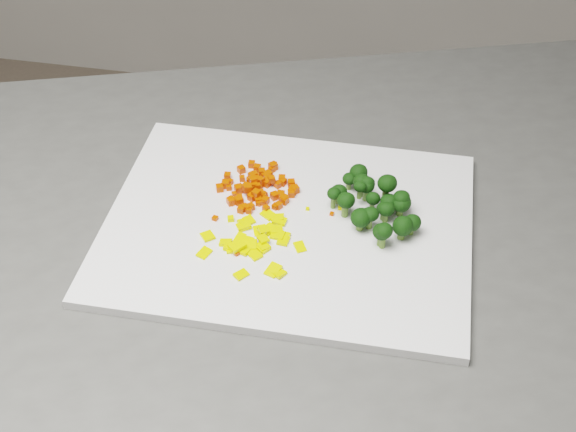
% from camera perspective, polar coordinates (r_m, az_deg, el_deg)
% --- Properties ---
extents(cutting_board, '(0.44, 0.34, 0.01)m').
position_cam_1_polar(cutting_board, '(0.96, -0.00, -0.70)').
color(cutting_board, white).
rests_on(cutting_board, counter_block).
extents(carrot_pile, '(0.10, 0.10, 0.03)m').
position_cam_1_polar(carrot_pile, '(1.00, -2.18, 2.49)').
color(carrot_pile, red).
rests_on(carrot_pile, cutting_board).
extents(pepper_pile, '(0.11, 0.11, 0.02)m').
position_cam_1_polar(pepper_pile, '(0.92, -2.60, -1.82)').
color(pepper_pile, yellow).
rests_on(pepper_pile, cutting_board).
extents(broccoli_pile, '(0.12, 0.12, 0.05)m').
position_cam_1_polar(broccoli_pile, '(0.96, 6.34, 1.36)').
color(broccoli_pile, black).
rests_on(broccoli_pile, cutting_board).
extents(carrot_cube_0, '(0.01, 0.01, 0.01)m').
position_cam_1_polar(carrot_cube_0, '(1.02, -1.47, 2.92)').
color(carrot_cube_0, red).
rests_on(carrot_cube_0, carrot_pile).
extents(carrot_cube_1, '(0.01, 0.01, 0.01)m').
position_cam_1_polar(carrot_cube_1, '(0.98, -1.62, 1.11)').
color(carrot_cube_1, red).
rests_on(carrot_cube_1, carrot_pile).
extents(carrot_cube_2, '(0.01, 0.01, 0.01)m').
position_cam_1_polar(carrot_cube_2, '(1.01, -0.39, 2.44)').
color(carrot_cube_2, red).
rests_on(carrot_cube_2, carrot_pile).
extents(carrot_cube_3, '(0.01, 0.01, 0.01)m').
position_cam_1_polar(carrot_cube_3, '(0.99, -2.58, 1.36)').
color(carrot_cube_3, red).
rests_on(carrot_cube_3, carrot_pile).
extents(carrot_cube_4, '(0.01, 0.01, 0.01)m').
position_cam_1_polar(carrot_cube_4, '(0.99, -3.46, 1.33)').
color(carrot_cube_4, red).
rests_on(carrot_cube_4, carrot_pile).
extents(carrot_cube_5, '(0.01, 0.01, 0.01)m').
position_cam_1_polar(carrot_cube_5, '(0.99, -2.87, 2.00)').
color(carrot_cube_5, red).
rests_on(carrot_cube_5, carrot_pile).
extents(carrot_cube_6, '(0.01, 0.01, 0.01)m').
position_cam_1_polar(carrot_cube_6, '(0.99, -0.54, 1.51)').
color(carrot_cube_6, red).
rests_on(carrot_cube_6, carrot_pile).
extents(carrot_cube_7, '(0.01, 0.01, 0.01)m').
position_cam_1_polar(carrot_cube_7, '(1.00, -2.20, 1.99)').
color(carrot_cube_7, red).
rests_on(carrot_cube_7, carrot_pile).
extents(carrot_cube_8, '(0.01, 0.01, 0.01)m').
position_cam_1_polar(carrot_cube_8, '(1.01, -2.14, 2.54)').
color(carrot_cube_8, red).
rests_on(carrot_cube_8, carrot_pile).
extents(carrot_cube_9, '(0.01, 0.01, 0.01)m').
position_cam_1_polar(carrot_cube_9, '(0.99, -2.98, 2.08)').
color(carrot_cube_9, red).
rests_on(carrot_cube_9, carrot_pile).
extents(carrot_cube_10, '(0.01, 0.01, 0.01)m').
position_cam_1_polar(carrot_cube_10, '(0.98, -0.30, 1.23)').
color(carrot_cube_10, red).
rests_on(carrot_cube_10, carrot_pile).
extents(carrot_cube_11, '(0.01, 0.01, 0.01)m').
position_cam_1_polar(carrot_cube_11, '(0.98, -2.28, 1.60)').
color(carrot_cube_11, red).
rests_on(carrot_cube_11, carrot_pile).
extents(carrot_cube_12, '(0.01, 0.01, 0.01)m').
position_cam_1_polar(carrot_cube_12, '(1.00, -1.06, 2.51)').
color(carrot_cube_12, red).
rests_on(carrot_cube_12, carrot_pile).
extents(carrot_cube_13, '(0.01, 0.01, 0.01)m').
position_cam_1_polar(carrot_cube_13, '(0.98, -4.08, 1.03)').
color(carrot_cube_13, red).
rests_on(carrot_cube_13, carrot_pile).
extents(carrot_cube_14, '(0.01, 0.01, 0.01)m').
position_cam_1_polar(carrot_cube_14, '(0.99, -0.97, 1.44)').
color(carrot_cube_14, red).
rests_on(carrot_cube_14, carrot_pile).
extents(carrot_cube_15, '(0.01, 0.01, 0.01)m').
position_cam_1_polar(carrot_cube_15, '(1.01, -0.44, 2.66)').
color(carrot_cube_15, red).
rests_on(carrot_cube_15, carrot_pile).
extents(carrot_cube_16, '(0.01, 0.01, 0.01)m').
position_cam_1_polar(carrot_cube_16, '(1.00, -4.23, 2.05)').
color(carrot_cube_16, red).
rests_on(carrot_cube_16, carrot_pile).
extents(carrot_cube_17, '(0.01, 0.01, 0.01)m').
position_cam_1_polar(carrot_cube_17, '(0.98, -2.11, 0.91)').
color(carrot_cube_17, red).
rests_on(carrot_cube_17, carrot_pile).
extents(carrot_cube_18, '(0.01, 0.01, 0.01)m').
position_cam_1_polar(carrot_cube_18, '(1.02, -4.32, 2.86)').
color(carrot_cube_18, red).
rests_on(carrot_cube_18, carrot_pile).
extents(carrot_cube_19, '(0.01, 0.01, 0.01)m').
position_cam_1_polar(carrot_cube_19, '(1.00, -2.05, 2.56)').
color(carrot_cube_19, red).
rests_on(carrot_cube_19, carrot_pile).
extents(carrot_cube_20, '(0.01, 0.01, 0.01)m').
position_cam_1_polar(carrot_cube_20, '(1.02, -1.66, 2.86)').
color(carrot_cube_20, red).
rests_on(carrot_cube_20, carrot_pile).
extents(carrot_cube_21, '(0.01, 0.01, 0.01)m').
position_cam_1_polar(carrot_cube_21, '(1.00, -2.78, 2.57)').
color(carrot_cube_21, red).
rests_on(carrot_cube_21, carrot_pile).
extents(carrot_cube_22, '(0.01, 0.01, 0.01)m').
position_cam_1_polar(carrot_cube_22, '(1.01, 0.29, 2.20)').
color(carrot_cube_22, red).
rests_on(carrot_cube_22, carrot_pile).
extents(carrot_cube_23, '(0.01, 0.01, 0.01)m').
position_cam_1_polar(carrot_cube_23, '(0.98, -3.51, 1.11)').
color(carrot_cube_23, red).
rests_on(carrot_cube_23, carrot_pile).
extents(carrot_cube_24, '(0.01, 0.01, 0.01)m').
position_cam_1_polar(carrot_cube_24, '(1.02, -2.43, 2.94)').
color(carrot_cube_24, red).
rests_on(carrot_cube_24, carrot_pile).
extents(carrot_cube_25, '(0.01, 0.01, 0.01)m').
position_cam_1_polar(carrot_cube_25, '(1.00, 0.49, 1.91)').
color(carrot_cube_25, red).
rests_on(carrot_cube_25, carrot_pile).
extents(carrot_cube_26, '(0.01, 0.01, 0.01)m').
position_cam_1_polar(carrot_cube_26, '(1.02, -1.87, 3.14)').
color(carrot_cube_26, red).
rests_on(carrot_cube_26, carrot_pile).
extents(carrot_cube_27, '(0.01, 0.01, 0.01)m').
position_cam_1_polar(carrot_cube_27, '(1.00, -2.50, 2.55)').
color(carrot_cube_27, red).
rests_on(carrot_cube_27, carrot_pile).
extents(carrot_cube_28, '(0.01, 0.01, 0.01)m').
position_cam_1_polar(carrot_cube_28, '(0.98, -3.92, 1.06)').
color(carrot_cube_28, red).
rests_on(carrot_cube_28, carrot_pile).
extents(carrot_cube_29, '(0.01, 0.01, 0.01)m').
position_cam_1_polar(carrot_cube_29, '(0.98, -2.12, 1.12)').
color(carrot_cube_29, red).
rests_on(carrot_cube_29, carrot_pile).
extents(carrot_cube_30, '(0.01, 0.01, 0.01)m').
position_cam_1_polar(carrot_cube_30, '(1.00, -2.41, 2.21)').
color(carrot_cube_30, red).
rests_on(carrot_cube_30, carrot_pile).
extents(carrot_cube_31, '(0.01, 0.01, 0.01)m').
position_cam_1_polar(carrot_cube_31, '(0.98, -3.96, 0.98)').
color(carrot_cube_31, red).
rests_on(carrot_cube_31, carrot_pile).
extents(carrot_cube_32, '(0.01, 0.01, 0.01)m').
position_cam_1_polar(carrot_cube_32, '(1.00, -3.52, 1.95)').
color(carrot_cube_32, red).
rests_on(carrot_cube_32, carrot_pile).
extents(carrot_cube_33, '(0.01, 0.01, 0.01)m').
position_cam_1_polar(carrot_cube_33, '(1.01, -1.34, 2.44)').
color(carrot_cube_33, red).
rests_on(carrot_cube_33, carrot_pile).
extents(carrot_cube_34, '(0.01, 0.01, 0.01)m').
position_cam_1_polar(carrot_cube_34, '(1.03, -1.07, 3.55)').
color(carrot_cube_34, red).
rests_on(carrot_cube_34, carrot_pile).
extents(carrot_cube_35, '(0.01, 0.01, 0.01)m').
position_cam_1_polar(carrot_cube_35, '(1.01, -1.97, 2.39)').
color(carrot_cube_35, red).
rests_on(carrot_cube_35, carrot_pile).
extents(carrot_cube_36, '(0.01, 0.01, 0.01)m').
position_cam_1_polar(carrot_cube_36, '(1.01, -1.32, 2.59)').
color(carrot_cube_36, red).
rests_on(carrot_cube_36, carrot_pile).
extents(carrot_cube_37, '(0.01, 0.01, 0.01)m').
position_cam_1_polar(carrot_cube_37, '(0.97, -2.67, 0.66)').
color(carrot_cube_37, red).
rests_on(carrot_cube_37, carrot_pile).
extents(carrot_cube_38, '(0.01, 0.01, 0.01)m').
position_cam_1_polar(carrot_cube_38, '(1.01, 0.23, 2.34)').
color(carrot_cube_38, red).
rests_on(carrot_cube_38, carrot_pile).
extents(carrot_cube_39, '(0.01, 0.01, 0.01)m').
position_cam_1_polar(carrot_cube_39, '(0.97, -2.97, 0.59)').
color(carrot_cube_39, red).
rests_on(carrot_cube_39, carrot_pile).
extents(carrot_cube_40, '(0.01, 0.01, 0.01)m').
position_cam_1_polar(carrot_cube_40, '(1.03, -1.16, 3.34)').
color(carrot_cube_40, red).
rests_on(carrot_cube_40, carrot_pile).
extents(carrot_cube_41, '(0.01, 0.01, 0.01)m').
position_cam_1_polar(carrot_cube_41, '(0.98, -1.85, 1.00)').
color(carrot_cube_41, red).
rests_on(carrot_cube_41, carrot_pile).
extents(carrot_cube_42, '(0.01, 0.01, 0.01)m').
position_cam_1_polar(carrot_cube_42, '(1.00, -1.95, 2.55)').
color(carrot_cube_42, red).
rests_on(carrot_cube_42, carrot_pile).
extents(carrot_cube_43, '(0.01, 0.01, 0.01)m').
position_cam_1_polar(carrot_cube_43, '(1.02, -0.48, 2.64)').
color(carrot_cube_43, red).
rests_on(carrot_cube_43, carrot_pile).
extents(carrot_cube_44, '(0.01, 0.01, 0.01)m').
position_cam_1_polar(carrot_cube_44, '(0.98, -2.24, 1.62)').
color(carrot_cube_44, red).
rests_on(carrot_cube_44, carrot_pile).
extents(carrot_cube_45, '(0.01, 0.01, 0.01)m').
position_cam_1_polar(carrot_cube_45, '(0.97, -1.57, 0.52)').
color(carrot_cube_45, red).
rests_on(carrot_cube_45, carrot_pile).
extents(carrot_cube_46, '(0.01, 0.01, 0.01)m').
position_cam_1_polar(carrot_cube_46, '(1.01, -1.80, 2.40)').
color(carrot_cube_46, red).
rests_on(carrot_cube_46, carrot_pile).
extents(carrot_cube_47, '(0.01, 0.01, 0.01)m').
position_cam_1_polar(carrot_cube_47, '(1.00, -4.88, 2.00)').
color(carrot_cube_47, red).
rests_on(carrot_cube_47, carrot_pile).
extents(carrot_cube_48, '(0.01, 0.01, 0.01)m').
position_cam_1_polar(carrot_cube_48, '(0.99, -2.17, 2.16)').
color(carrot_cube_48, red).
rests_on(carrot_cube_48, carrot_pile).
extents(carrot_cube_49, '(0.01, 0.01, 0.01)m').
position_cam_1_polar(carrot_cube_49, '(1.01, -4.45, 2.27)').
color(carrot_cube_49, red).
rests_on(carrot_cube_49, carrot_pile).
extents(carrot_cube_50, '(0.01, 0.01, 0.01)m').
position_cam_1_polar(carrot_cube_50, '(1.01, -1.54, 2.38)').
color(carrot_cube_50, red).
rests_on(carrot_cube_50, carrot_pile).
extents(carrot_cube_51, '(0.01, 0.01, 0.01)m').
position_cam_1_polar(carrot_cube_51, '(1.01, -1.25, 2.54)').
color(carrot_cube_51, red).
rests_on(carrot_cube_51, carrot_pile).
extents(carrot_cube_52, '(0.01, 0.01, 0.01)m').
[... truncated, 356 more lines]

